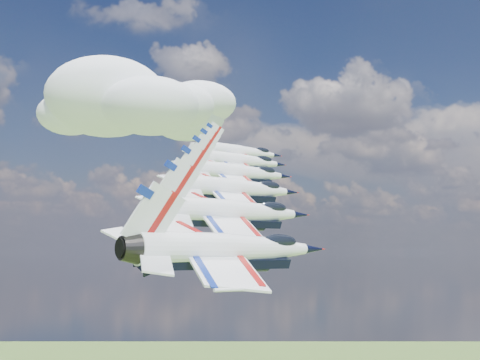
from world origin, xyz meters
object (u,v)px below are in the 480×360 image
Objects in this scene: jet_1 at (242,161)px; jet_2 at (241,173)px; jet_3 at (239,189)px; jet_5 at (233,249)px; jet_4 at (237,212)px; jet_0 at (243,152)px.

jet_1 is 1.00× the size of jet_2.
jet_3 is 23.52m from jet_5.
jet_1 reaches higher than jet_2.
jet_5 is at bearing -36.08° from jet_3.
jet_4 is (7.17, -8.86, -2.92)m from jet_3.
jet_0 is 1.00× the size of jet_4.
jet_1 is (7.17, -8.86, -2.92)m from jet_0.
jet_0 is 35.29m from jet_3.
jet_3 reaches higher than jet_5.
jet_0 is 1.00× the size of jet_3.
jet_4 is at bearing -36.08° from jet_2.
jet_3 is at bearing 143.92° from jet_4.
jet_4 is (28.66, -35.44, -11.67)m from jet_0.
jet_4 is at bearing -36.08° from jet_3.
jet_2 is (7.17, -8.86, -2.92)m from jet_1.
jet_4 is at bearing -36.08° from jet_0.
jet_4 is (21.50, -26.58, -8.75)m from jet_1.
jet_4 is 1.00× the size of jet_5.
jet_4 is at bearing 143.92° from jet_5.
jet_2 is 1.00× the size of jet_4.
jet_3 is 1.00× the size of jet_5.
jet_2 is 35.29m from jet_5.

